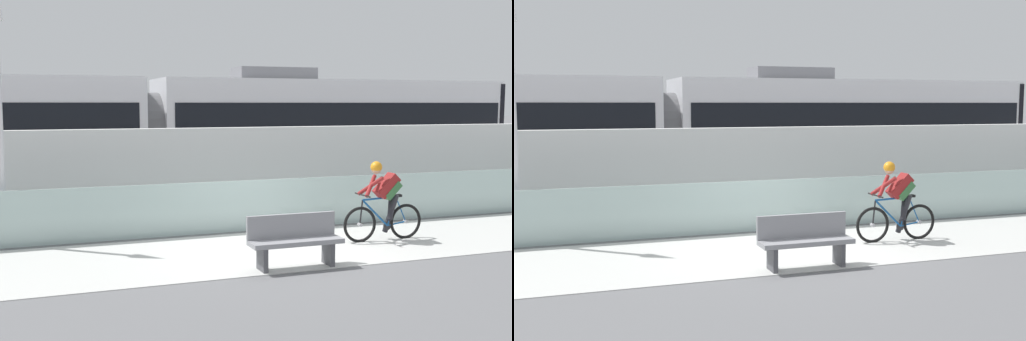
% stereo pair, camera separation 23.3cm
% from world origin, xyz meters
% --- Properties ---
extents(ground_plane, '(200.00, 200.00, 0.00)m').
position_xyz_m(ground_plane, '(0.00, 0.00, 0.00)').
color(ground_plane, slate).
extents(bike_path_deck, '(32.00, 3.20, 0.01)m').
position_xyz_m(bike_path_deck, '(0.00, 0.00, 0.01)').
color(bike_path_deck, silver).
rests_on(bike_path_deck, ground).
extents(glass_parapet, '(32.00, 0.05, 1.10)m').
position_xyz_m(glass_parapet, '(0.00, 1.85, 0.55)').
color(glass_parapet, '#ADC6C1').
rests_on(glass_parapet, ground).
extents(concrete_barrier_wall, '(32.00, 0.36, 2.17)m').
position_xyz_m(concrete_barrier_wall, '(0.00, 3.65, 1.08)').
color(concrete_barrier_wall, silver).
rests_on(concrete_barrier_wall, ground).
extents(tram_rail_near, '(32.00, 0.08, 0.01)m').
position_xyz_m(tram_rail_near, '(0.00, 6.13, 0.00)').
color(tram_rail_near, '#595654').
rests_on(tram_rail_near, ground).
extents(tram_rail_far, '(32.00, 0.08, 0.01)m').
position_xyz_m(tram_rail_far, '(0.00, 7.57, 0.00)').
color(tram_rail_far, '#595654').
rests_on(tram_rail_far, ground).
extents(tram, '(22.56, 2.54, 3.81)m').
position_xyz_m(tram, '(-1.27, 6.85, 1.89)').
color(tram, silver).
rests_on(tram, ground).
extents(cyclist_on_bike, '(1.77, 0.58, 1.61)m').
position_xyz_m(cyclist_on_bike, '(2.20, 0.00, 0.78)').
color(cyclist_on_bike, black).
rests_on(cyclist_on_bike, ground).
extents(bench, '(1.60, 0.45, 0.89)m').
position_xyz_m(bench, '(-0.29, -1.29, 0.48)').
color(bench, gray).
rests_on(bench, ground).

